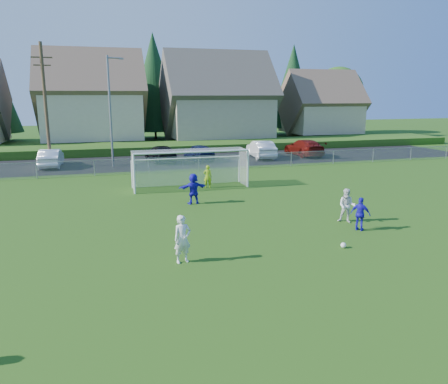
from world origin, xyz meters
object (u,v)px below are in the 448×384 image
Objects in this scene: player_blue_a at (360,214)px; car_e at (199,152)px; car_b at (51,158)px; car_f at (261,149)px; goalkeeper at (208,176)px; car_d at (161,154)px; car_g at (304,148)px; soccer_goal at (189,162)px; player_white_a at (182,239)px; player_blue_b at (193,189)px; soccer_ball at (343,245)px; player_white_b at (347,206)px.

player_blue_a and car_e have the same top height.
car_f reaches higher than car_b.
car_f reaches higher than goalkeeper.
car_d is at bearing -71.66° from goalkeeper.
car_b is 0.83× the size of car_g.
car_g is (4.58, 0.15, -0.02)m from car_f.
car_e is 10.68m from car_g.
soccer_goal reaches higher than player_blue_a.
car_f is 0.67× the size of soccer_goal.
car_g reaches higher than car_b.
car_e is at bearing -35.17° from player_blue_a.
player_white_a is 12.91m from goalkeeper.
player_blue_b is at bearing 62.35° from car_f.
player_blue_b reaches higher than car_f.
player_white_a is at bearing 76.03° from car_d.
player_white_a is 24.87m from car_e.
soccer_ball is at bearing 119.93° from car_b.
player_blue_b reaches higher than player_blue_a.
soccer_goal is at bearing 157.82° from player_white_b.
car_f is at bearing 170.77° from car_d.
car_e is 0.80× the size of car_g.
player_white_b reaches higher than car_g.
car_f reaches higher than car_e.
car_b is at bearing -5.39° from car_d.
soccer_goal is at bearing 132.16° from car_b.
car_e is at bearing -111.04° from player_blue_b.
player_white_a reaches higher than player_blue_b.
player_white_a is 24.51m from car_d.
player_white_a is at bearing 107.10° from car_b.
car_f is (3.91, 22.56, 0.07)m from player_blue_a.
player_white_a is 1.03× the size of player_blue_b.
player_white_b is 23.02m from car_g.
car_d is 14.12m from car_g.
soccer_ball is at bearing 81.43° from car_f.
car_b is 1.03× the size of car_e.
player_white_b is at bearing 97.24° from car_d.
player_blue_b is 21.56m from car_g.
car_d is at bearing -175.86° from car_b.
player_blue_b is 1.15× the size of goalkeeper.
player_blue_a is at bearing 124.04° from goalkeeper.
soccer_goal reaches higher than car_f.
player_white_a is 29.51m from car_g.
goalkeeper is at bearing 100.78° from soccer_ball.
car_d is 0.67× the size of soccer_goal.
car_d is at bearing -98.73° from player_blue_b.
goalkeeper is 17.53m from car_g.
car_e reaches higher than soccer_ball.
player_white_b reaches higher than car_d.
player_blue_b is at bearing 80.65° from car_d.
car_e reaches higher than goalkeeper.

